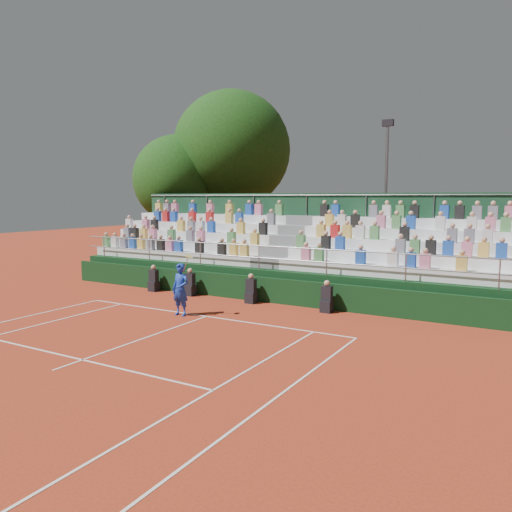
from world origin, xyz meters
The scene contains 8 objects.
ground centered at (0.00, 0.00, 0.00)m, with size 90.00×90.00×0.00m, color #A9371C.
courtside_wall centered at (0.00, 3.20, 0.50)m, with size 20.00×0.15×1.00m, color black.
line_officials centered at (-1.01, 2.75, 0.48)m, with size 8.69×0.40×1.19m.
grandstand centered at (0.00, 6.44, 1.09)m, with size 20.00×5.20×4.40m.
tennis_player centered at (-0.88, -0.33, 0.94)m, with size 0.88×0.48×2.22m.
tree_west centered at (-10.38, 11.38, 5.32)m, with size 5.64×5.64×8.16m.
tree_east centered at (-7.66, 13.61, 7.24)m, with size 7.59×7.59×11.04m.
floodlight_mast centered at (2.58, 13.19, 4.85)m, with size 0.60×0.25×8.34m.
Camera 1 is at (10.15, -14.07, 4.19)m, focal length 35.00 mm.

